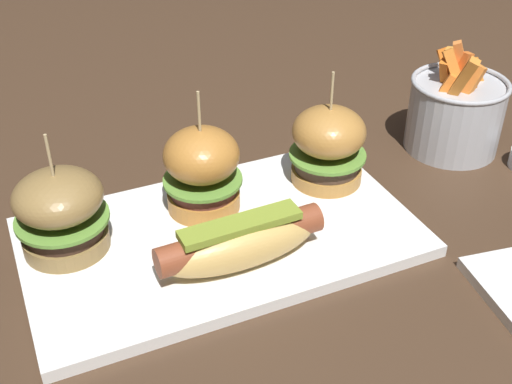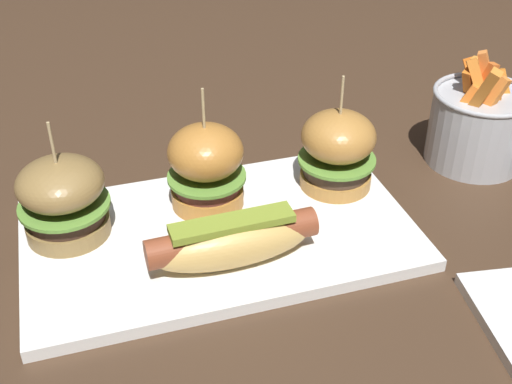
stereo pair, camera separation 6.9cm
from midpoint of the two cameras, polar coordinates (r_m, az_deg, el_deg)
ground_plane at (r=0.71m, az=-5.84°, el=-4.47°), size 3.00×3.00×0.00m
platter_main at (r=0.71m, az=-5.87°, el=-4.02°), size 0.41×0.24×0.01m
hot_dog at (r=0.64m, az=-4.00°, el=-4.36°), size 0.17×0.06×0.05m
slider_left at (r=0.69m, az=-19.40°, el=-1.73°), size 0.09×0.09×0.13m
slider_center at (r=0.71m, az=-7.12°, el=1.95°), size 0.09×0.09×0.14m
slider_right at (r=0.76m, az=3.72°, el=4.04°), size 0.09×0.09×0.14m
fries_bucket at (r=0.88m, az=14.82°, el=6.65°), size 0.12×0.12×0.15m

